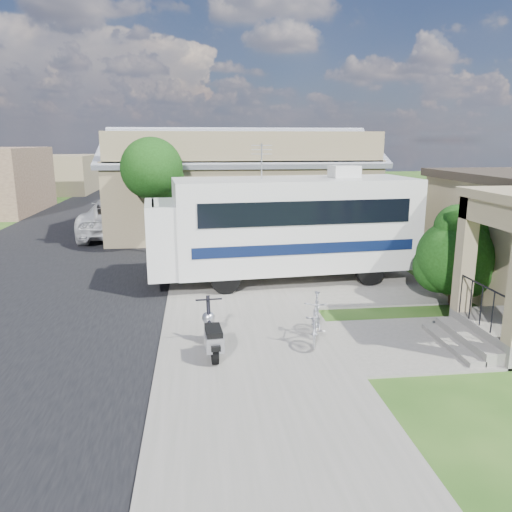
{
  "coord_description": "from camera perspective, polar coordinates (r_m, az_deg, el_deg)",
  "views": [
    {
      "loc": [
        -2.09,
        -10.89,
        4.43
      ],
      "look_at": [
        -0.5,
        2.5,
        1.3
      ],
      "focal_mm": 35.0,
      "sensor_mm": 36.0,
      "label": 1
    }
  ],
  "objects": [
    {
      "name": "street_slab",
      "position": [
        22.03,
        -20.84,
        0.63
      ],
      "size": [
        9.0,
        80.0,
        0.02
      ],
      "primitive_type": "cube",
      "color": "black",
      "rests_on": "ground"
    },
    {
      "name": "shrub",
      "position": [
        14.62,
        21.9,
        0.25
      ],
      "size": [
        2.27,
        2.17,
        2.79
      ],
      "color": "black",
      "rests_on": "ground"
    },
    {
      "name": "street_tree_b",
      "position": [
        30.0,
        -10.03,
        10.9
      ],
      "size": [
        2.44,
        2.4,
        4.73
      ],
      "color": "black",
      "rests_on": "ground"
    },
    {
      "name": "scooter",
      "position": [
        10.52,
        -5.04,
        -9.05
      ],
      "size": [
        0.57,
        1.63,
        1.07
      ],
      "rotation": [
        0.0,
        0.0,
        0.08
      ],
      "color": "black",
      "rests_on": "ground"
    },
    {
      "name": "distant_bldg_near",
      "position": [
        46.79,
        -23.05,
        8.58
      ],
      "size": [
        8.0,
        7.0,
        3.2
      ],
      "primitive_type": "cube",
      "color": "#7A684C",
      "rests_on": "ground"
    },
    {
      "name": "garden_hose",
      "position": [
        12.86,
        21.09,
        -7.59
      ],
      "size": [
        0.37,
        0.37,
        0.17
      ],
      "primitive_type": "cylinder",
      "color": "#13632A",
      "rests_on": "ground"
    },
    {
      "name": "sidewalk_slab",
      "position": [
        21.38,
        -3.71,
        1.17
      ],
      "size": [
        4.0,
        80.0,
        0.06
      ],
      "primitive_type": "cube",
      "color": "#66645C",
      "rests_on": "ground"
    },
    {
      "name": "bicycle",
      "position": [
        11.28,
        6.86,
        -7.33
      ],
      "size": [
        0.95,
        1.79,
        1.04
      ],
      "primitive_type": "imported",
      "rotation": [
        0.0,
        0.0,
        -0.29
      ],
      "color": "#ABABB3",
      "rests_on": "ground"
    },
    {
      "name": "street_tree_c",
      "position": [
        39.0,
        -9.31,
        10.96
      ],
      "size": [
        2.44,
        2.4,
        4.42
      ],
      "color": "black",
      "rests_on": "ground"
    },
    {
      "name": "walk_slab",
      "position": [
        11.97,
        19.23,
        -9.31
      ],
      "size": [
        4.0,
        3.0,
        0.05
      ],
      "primitive_type": "cube",
      "color": "#66645C",
      "rests_on": "ground"
    },
    {
      "name": "motorhome",
      "position": [
        15.83,
        3.3,
        3.65
      ],
      "size": [
        8.57,
        3.33,
        4.3
      ],
      "rotation": [
        0.0,
        0.0,
        0.09
      ],
      "color": "beige",
      "rests_on": "ground"
    },
    {
      "name": "van",
      "position": [
        31.61,
        -14.68,
        6.2
      ],
      "size": [
        2.82,
        6.18,
        1.76
      ],
      "primitive_type": "imported",
      "rotation": [
        0.0,
        0.0,
        -0.06
      ],
      "color": "silver",
      "rests_on": "ground"
    },
    {
      "name": "street_tree_a",
      "position": [
        20.04,
        -11.53,
        9.43
      ],
      "size": [
        2.44,
        2.4,
        4.58
      ],
      "color": "black",
      "rests_on": "ground"
    },
    {
      "name": "pickup_truck",
      "position": [
        24.67,
        -15.51,
        4.36
      ],
      "size": [
        3.2,
        6.55,
        1.79
      ],
      "primitive_type": "imported",
      "rotation": [
        0.0,
        0.0,
        3.18
      ],
      "color": "silver",
      "rests_on": "ground"
    },
    {
      "name": "ground",
      "position": [
        11.94,
        3.85,
        -8.74
      ],
      "size": [
        120.0,
        120.0,
        0.0
      ],
      "primitive_type": "plane",
      "color": "#1C3F10"
    },
    {
      "name": "driveway_slab",
      "position": [
        16.41,
        6.13,
        -2.58
      ],
      "size": [
        7.0,
        6.0,
        0.05
      ],
      "primitive_type": "cube",
      "color": "#66645C",
      "rests_on": "ground"
    },
    {
      "name": "warehouse",
      "position": [
        25.07,
        -1.98,
        7.48
      ],
      "size": [
        12.5,
        8.4,
        5.04
      ],
      "color": "#7A684C",
      "rests_on": "ground"
    }
  ]
}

